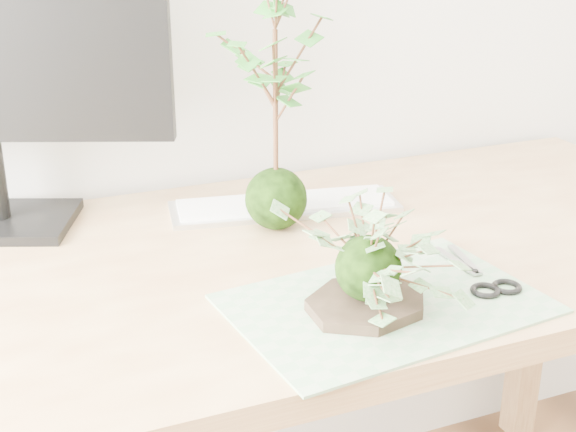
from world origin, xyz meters
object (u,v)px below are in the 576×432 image
object	(u,v)px
desk	(288,304)
keyboard	(285,205)
maple_kokedama	(275,46)
ivy_kokedama	(369,239)

from	to	relation	value
desk	keyboard	size ratio (longest dim) A/B	3.90
desk	maple_kokedama	distance (m)	0.40
desk	maple_kokedama	size ratio (longest dim) A/B	3.78
desk	ivy_kokedama	world-z (taller)	ivy_kokedama
maple_kokedama	keyboard	world-z (taller)	maple_kokedama
ivy_kokedama	maple_kokedama	world-z (taller)	maple_kokedama
ivy_kokedama	keyboard	distance (m)	0.40
ivy_kokedama	keyboard	world-z (taller)	ivy_kokedama
desk	ivy_kokedama	distance (m)	0.28
ivy_kokedama	maple_kokedama	xyz separation A→B (m)	(-0.00, 0.31, 0.19)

